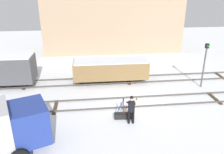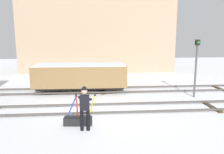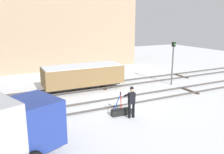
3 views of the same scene
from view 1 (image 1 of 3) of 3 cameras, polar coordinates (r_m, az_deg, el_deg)
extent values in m
plane|color=white|center=(16.73, 6.50, -6.47)|extent=(60.00, 60.00, 0.00)
cube|color=#4C4742|center=(16.06, 7.08, -7.27)|extent=(44.00, 0.07, 0.10)
cube|color=#4C4742|center=(17.29, 5.99, -4.97)|extent=(44.00, 0.07, 0.10)
cube|color=#423323|center=(16.49, -13.96, -7.32)|extent=(0.24, 1.94, 0.08)
cube|color=#423323|center=(18.85, 24.23, -4.85)|extent=(0.24, 1.94, 0.08)
cube|color=#4C4742|center=(19.72, 4.31, -1.39)|extent=(44.00, 0.07, 0.10)
cube|color=#4C4742|center=(21.02, 3.59, 0.15)|extent=(44.00, 0.07, 0.10)
cube|color=#423323|center=(20.76, -20.72, -1.86)|extent=(0.24, 1.94, 0.08)
cube|color=#423323|center=(20.40, 3.93, -0.83)|extent=(0.24, 1.94, 0.08)
cube|color=#423323|center=(23.58, 25.47, 0.21)|extent=(0.24, 1.94, 0.08)
cube|color=black|center=(14.79, 3.01, -9.66)|extent=(1.26, 0.45, 0.36)
cube|color=black|center=(14.68, 3.03, -8.96)|extent=(1.13, 0.28, 0.06)
cylinder|color=#1E47B7|center=(14.43, 2.04, -7.45)|extent=(0.47, 0.09, 0.99)
sphere|color=black|center=(14.22, 2.91, -5.74)|extent=(0.09, 0.09, 0.09)
cylinder|color=red|center=(14.43, 2.95, -7.28)|extent=(0.12, 0.06, 1.05)
sphere|color=black|center=(14.18, 2.87, -5.43)|extent=(0.09, 0.09, 0.09)
cylinder|color=yellow|center=(14.51, 5.51, -7.28)|extent=(0.36, 0.08, 1.02)
sphere|color=black|center=(14.29, 6.19, -5.50)|extent=(0.09, 0.09, 0.09)
cylinder|color=black|center=(14.19, 4.25, -9.94)|extent=(0.15, 0.15, 0.88)
cylinder|color=black|center=(14.22, 5.31, -9.90)|extent=(0.15, 0.15, 0.88)
cube|color=black|center=(13.82, 4.88, -7.26)|extent=(0.40, 0.27, 0.63)
sphere|color=tan|center=(13.60, 4.94, -5.52)|extent=(0.24, 0.24, 0.24)
sphere|color=black|center=(13.55, 4.95, -5.14)|extent=(0.22, 0.22, 0.22)
cylinder|color=black|center=(13.97, 3.90, -6.36)|extent=(0.15, 0.58, 0.36)
cylinder|color=black|center=(14.07, 5.60, -6.47)|extent=(0.15, 0.60, 0.26)
cube|color=navy|center=(12.46, -20.39, -10.63)|extent=(2.53, 2.64, 1.90)
cube|color=black|center=(12.38, -16.45, -8.52)|extent=(0.68, 1.68, 0.76)
cylinder|color=black|center=(13.95, -23.25, -12.49)|extent=(0.93, 0.56, 0.90)
cylinder|color=#4C4C4C|center=(19.99, 21.94, 2.09)|extent=(0.12, 0.12, 3.34)
cube|color=black|center=(19.49, 22.70, 7.20)|extent=(0.24, 0.24, 0.36)
sphere|color=green|center=(19.38, 22.88, 7.10)|extent=(0.14, 0.14, 0.14)
cube|color=tan|center=(30.12, -0.01, 14.59)|extent=(16.88, 6.01, 8.11)
cube|color=#2D2B28|center=(20.05, -0.40, -0.08)|extent=(6.03, 1.44, 0.20)
cube|color=olive|center=(19.76, -0.41, 2.11)|extent=(6.36, 2.36, 1.43)
cube|color=silver|center=(19.52, -0.42, 4.17)|extent=(6.23, 2.26, 0.06)
cylinder|color=black|center=(19.41, -6.28, -1.14)|extent=(0.70, 0.11, 0.70)
cylinder|color=black|center=(20.57, -6.29, 0.22)|extent=(0.70, 0.11, 0.70)
cylinder|color=black|center=(19.79, 5.71, -0.66)|extent=(0.70, 0.11, 0.70)
cylinder|color=black|center=(20.93, 5.04, 0.66)|extent=(0.70, 0.11, 0.70)
cube|color=#2D2B28|center=(21.16, -25.60, -1.13)|extent=(5.11, 1.39, 0.20)
cube|color=#4C4C51|center=(20.78, -26.12, 1.78)|extent=(5.40, 2.26, 2.10)
cylinder|color=black|center=(20.11, -21.46, -1.77)|extent=(0.70, 0.11, 0.70)
cylinder|color=black|center=(21.16, -20.67, -0.49)|extent=(0.70, 0.11, 0.70)
camera|label=2|loc=(5.91, 28.72, -25.57)|focal=35.39mm
camera|label=3|loc=(4.87, -73.93, -25.82)|focal=38.01mm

